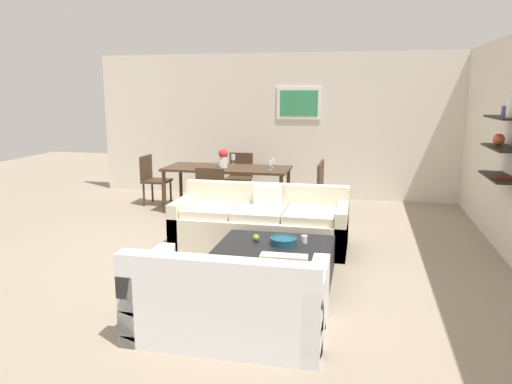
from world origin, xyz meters
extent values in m
plane|color=gray|center=(0.00, 0.00, 0.00)|extent=(18.00, 18.00, 0.00)
cube|color=silver|center=(0.30, 3.53, 1.35)|extent=(8.40, 0.06, 2.70)
cube|color=white|center=(0.07, 3.48, 1.78)|extent=(0.83, 0.02, 0.59)
cube|color=#338C59|center=(0.07, 3.47, 1.78)|extent=(0.70, 0.01, 0.47)
cube|color=black|center=(2.86, 0.47, 1.70)|extent=(0.28, 0.90, 0.02)
cube|color=black|center=(2.86, 0.47, 1.35)|extent=(0.28, 0.90, 0.02)
cube|color=black|center=(2.86, 0.47, 1.00)|extent=(0.28, 0.90, 0.02)
cylinder|color=silver|center=(2.86, 0.27, 1.82)|extent=(0.10, 0.10, 0.22)
sphere|color=#D85933|center=(2.86, 0.65, 1.43)|extent=(0.14, 0.14, 0.14)
cylinder|color=#4C518C|center=(2.86, 0.52, 1.77)|extent=(0.07, 0.07, 0.12)
cube|color=#4C1E19|center=(2.86, 0.32, 1.03)|extent=(0.20, 0.28, 0.03)
cube|color=beige|center=(0.01, 0.30, 0.21)|extent=(2.23, 0.90, 0.42)
cube|color=beige|center=(0.01, 0.67, 0.60)|extent=(2.23, 0.16, 0.36)
cube|color=beige|center=(-1.04, 0.30, 0.30)|extent=(0.14, 0.90, 0.60)
cube|color=beige|center=(1.05, 0.30, 0.30)|extent=(0.14, 0.90, 0.60)
cube|color=beige|center=(-0.64, 0.26, 0.47)|extent=(0.63, 0.70, 0.10)
cube|color=beige|center=(0.01, 0.26, 0.47)|extent=(0.63, 0.70, 0.10)
cube|color=beige|center=(0.66, 0.26, 0.47)|extent=(0.63, 0.70, 0.10)
cube|color=white|center=(0.06, 0.49, 0.60)|extent=(0.37, 0.16, 0.36)
cube|color=white|center=(0.24, -2.04, 0.21)|extent=(1.58, 0.90, 0.42)
cube|color=white|center=(0.24, -2.41, 0.60)|extent=(1.58, 0.16, 0.36)
cube|color=white|center=(0.96, -2.04, 0.30)|extent=(0.14, 0.90, 0.60)
cube|color=white|center=(-0.48, -2.04, 0.30)|extent=(0.14, 0.90, 0.60)
cube|color=white|center=(0.57, -2.00, 0.47)|extent=(0.63, 0.70, 0.10)
cube|color=white|center=(-0.09, -2.00, 0.47)|extent=(0.63, 0.70, 0.10)
cube|color=beige|center=(0.72, -2.23, 0.60)|extent=(0.36, 0.13, 0.36)
cube|color=black|center=(0.39, -0.76, 0.19)|extent=(1.22, 0.97, 0.38)
cylinder|color=navy|center=(0.48, -0.72, 0.41)|extent=(0.28, 0.28, 0.07)
torus|color=navy|center=(0.48, -0.72, 0.45)|extent=(0.29, 0.29, 0.02)
cylinder|color=silver|center=(0.69, -0.63, 0.42)|extent=(0.07, 0.07, 0.08)
sphere|color=#669E2D|center=(0.16, -0.68, 0.42)|extent=(0.08, 0.08, 0.08)
cube|color=#422D1E|center=(-0.95, 2.12, 0.73)|extent=(2.09, 0.88, 0.04)
cylinder|color=#422D1E|center=(-1.93, 1.74, 0.35)|extent=(0.06, 0.06, 0.71)
cylinder|color=#422D1E|center=(0.04, 1.74, 0.35)|extent=(0.06, 0.06, 0.71)
cylinder|color=#422D1E|center=(-1.93, 2.51, 0.35)|extent=(0.06, 0.06, 0.71)
cylinder|color=#422D1E|center=(0.04, 2.51, 0.35)|extent=(0.06, 0.06, 0.71)
cube|color=#422D1E|center=(0.42, 1.93, 0.43)|extent=(0.44, 0.44, 0.04)
cube|color=#422D1E|center=(0.62, 1.93, 0.67)|extent=(0.04, 0.44, 0.43)
cylinder|color=#422D1E|center=(0.24, 2.11, 0.21)|extent=(0.04, 0.04, 0.41)
cylinder|color=#422D1E|center=(0.24, 1.75, 0.21)|extent=(0.04, 0.04, 0.41)
cylinder|color=#422D1E|center=(0.60, 2.11, 0.21)|extent=(0.04, 0.04, 0.41)
cylinder|color=#422D1E|center=(0.60, 1.75, 0.21)|extent=(0.04, 0.04, 0.41)
cube|color=#422D1E|center=(-2.31, 2.32, 0.43)|extent=(0.44, 0.44, 0.04)
cube|color=#422D1E|center=(-2.51, 2.32, 0.67)|extent=(0.04, 0.44, 0.43)
cylinder|color=#422D1E|center=(-2.13, 2.14, 0.21)|extent=(0.04, 0.04, 0.41)
cylinder|color=#422D1E|center=(-2.13, 2.50, 0.21)|extent=(0.04, 0.04, 0.41)
cylinder|color=#422D1E|center=(-2.49, 2.14, 0.21)|extent=(0.04, 0.04, 0.41)
cylinder|color=#422D1E|center=(-2.49, 2.50, 0.21)|extent=(0.04, 0.04, 0.41)
cube|color=#422D1E|center=(0.42, 2.32, 0.43)|extent=(0.44, 0.44, 0.04)
cube|color=#422D1E|center=(0.62, 2.32, 0.67)|extent=(0.04, 0.44, 0.43)
cylinder|color=#422D1E|center=(0.24, 2.50, 0.21)|extent=(0.04, 0.04, 0.41)
cylinder|color=#422D1E|center=(0.24, 2.14, 0.21)|extent=(0.04, 0.04, 0.41)
cylinder|color=#422D1E|center=(0.60, 2.50, 0.21)|extent=(0.04, 0.04, 0.41)
cylinder|color=#422D1E|center=(0.60, 2.14, 0.21)|extent=(0.04, 0.04, 0.41)
cube|color=#422D1E|center=(-0.95, 2.89, 0.43)|extent=(0.44, 0.44, 0.04)
cube|color=#422D1E|center=(-0.95, 3.09, 0.67)|extent=(0.44, 0.04, 0.43)
cylinder|color=#422D1E|center=(-1.13, 2.71, 0.21)|extent=(0.04, 0.04, 0.41)
cylinder|color=#422D1E|center=(-0.77, 2.71, 0.21)|extent=(0.04, 0.04, 0.41)
cylinder|color=#422D1E|center=(-1.13, 3.07, 0.21)|extent=(0.04, 0.04, 0.41)
cylinder|color=#422D1E|center=(-0.77, 3.07, 0.21)|extent=(0.04, 0.04, 0.41)
cube|color=#422D1E|center=(-0.95, 1.36, 0.43)|extent=(0.44, 0.44, 0.04)
cube|color=#422D1E|center=(-0.95, 1.16, 0.67)|extent=(0.44, 0.04, 0.43)
cylinder|color=#422D1E|center=(-0.77, 1.54, 0.21)|extent=(0.04, 0.04, 0.41)
cylinder|color=#422D1E|center=(-1.13, 1.54, 0.21)|extent=(0.04, 0.04, 0.41)
cylinder|color=#422D1E|center=(-0.77, 1.18, 0.21)|extent=(0.04, 0.04, 0.41)
cylinder|color=#422D1E|center=(-1.13, 1.18, 0.21)|extent=(0.04, 0.04, 0.41)
cylinder|color=silver|center=(-0.20, 2.02, 0.75)|extent=(0.06, 0.06, 0.01)
cylinder|color=silver|center=(-0.20, 2.02, 0.79)|extent=(0.01, 0.01, 0.06)
cylinder|color=silver|center=(-0.20, 2.02, 0.86)|extent=(0.07, 0.07, 0.09)
cylinder|color=silver|center=(-0.20, 2.23, 0.75)|extent=(0.06, 0.06, 0.01)
cylinder|color=silver|center=(-0.20, 2.23, 0.79)|extent=(0.01, 0.01, 0.07)
cylinder|color=silver|center=(-0.20, 2.23, 0.87)|extent=(0.07, 0.07, 0.09)
cylinder|color=silver|center=(-0.95, 1.74, 0.75)|extent=(0.06, 0.06, 0.01)
cylinder|color=silver|center=(-0.95, 1.74, 0.79)|extent=(0.01, 0.01, 0.07)
cylinder|color=silver|center=(-0.95, 1.74, 0.87)|extent=(0.07, 0.07, 0.09)
cylinder|color=silver|center=(-0.95, 2.51, 0.75)|extent=(0.06, 0.06, 0.01)
cylinder|color=silver|center=(-0.95, 2.51, 0.79)|extent=(0.01, 0.01, 0.07)
cylinder|color=silver|center=(-0.95, 2.51, 0.87)|extent=(0.07, 0.07, 0.10)
cylinder|color=silver|center=(-1.00, 2.10, 0.84)|extent=(0.13, 0.13, 0.18)
sphere|color=red|center=(-1.00, 2.10, 0.99)|extent=(0.16, 0.16, 0.16)
camera|label=1|loc=(1.28, -5.75, 1.99)|focal=34.52mm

